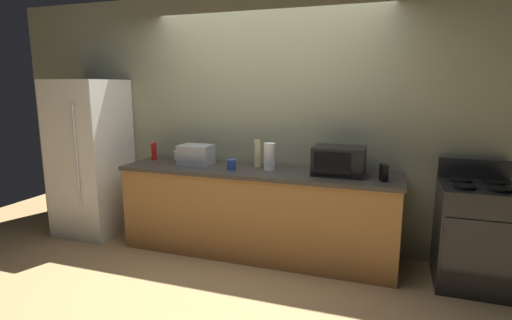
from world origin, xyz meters
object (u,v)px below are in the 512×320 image
Objects in this scene: microwave at (339,161)px; paper_towel_roll at (270,156)px; mug_blue at (231,165)px; cordless_phone at (384,173)px; stove_range at (474,235)px; bottle_hand_soap at (258,153)px; toaster_oven at (196,155)px; refrigerator at (91,158)px; bottle_hot_sauce at (154,151)px; mug_white at (177,155)px.

microwave is 0.69m from paper_towel_roll.
microwave reaches higher than mug_blue.
paper_towel_roll is 1.11m from cordless_phone.
stove_range is 3.83× the size of bottle_hand_soap.
paper_towel_roll is (0.83, -0.01, 0.03)m from toaster_oven.
refrigerator is 17.24× the size of mug_blue.
refrigerator is at bearing -169.73° from bottle_hot_sauce.
cordless_phone is (3.28, -0.07, 0.07)m from refrigerator.
toaster_oven is 1.73× the size of bottle_hot_sauce.
paper_towel_roll is at bearing 179.82° from microwave.
mug_white is at bearing 174.61° from microwave.
microwave reaches higher than stove_range.
stove_range is 3.07m from mug_white.
refrigerator is at bearing -180.00° from stove_range.
refrigerator reaches higher than microwave.
cordless_phone is at bearing -16.46° from microwave.
refrigerator reaches higher than stove_range.
bottle_hand_soap reaches higher than cordless_phone.
stove_range is 7.20× the size of cordless_phone.
mug_white is at bearing 171.55° from paper_towel_roll.
stove_range is 10.75× the size of mug_white.
bottle_hand_soap is at bearing -3.70° from mug_white.
stove_range is 2.25× the size of microwave.
toaster_oven is (-2.70, 0.06, 0.54)m from stove_range.
bottle_hand_soap is 1.43× the size of bottle_hot_sauce.
refrigerator is 6.39× the size of bottle_hand_soap.
cordless_phone reaches higher than mug_white.
bottle_hot_sauce is at bearing 168.11° from mug_blue.
mug_white is (-1.15, 0.17, -0.08)m from paper_towel_roll.
microwave is 4.60× the size of mug_blue.
stove_range reaches higher than mug_white.
microwave is 3.20× the size of cordless_phone.
mug_blue is (-1.46, -0.01, -0.02)m from cordless_phone.
stove_range is at bearing -4.43° from bottle_hand_soap.
refrigerator is 2.18m from paper_towel_roll.
mug_blue is at bearing -11.89° from bottle_hot_sauce.
cordless_phone is at bearing -4.88° from bottle_hot_sauce.
refrigerator is 4.07m from stove_range.
refrigerator is 1.67× the size of stove_range.
toaster_oven is 1.26× the size of paper_towel_roll.
toaster_oven is at bearing 2.56° from refrigerator.
paper_towel_roll is 2.59× the size of mug_blue.
stove_range is 0.93m from cordless_phone.
mug_blue is (-0.36, -0.13, -0.08)m from paper_towel_roll.
stove_range is (4.05, 0.00, -0.44)m from refrigerator.
microwave is (2.86, 0.05, 0.13)m from refrigerator.
stove_range is at bearing -4.19° from mug_white.
microwave is 2.44× the size of bottle_hot_sauce.
bottle_hand_soap is at bearing 172.65° from microwave.
microwave reaches higher than cordless_phone.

